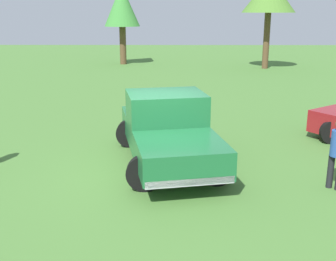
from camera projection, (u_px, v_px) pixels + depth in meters
The scene contains 3 objects.
ground_plane at pixel (155, 168), 10.70m from camera, with size 80.00×80.00×0.00m, color #477533.
pickup_truck at pixel (167, 127), 10.89m from camera, with size 3.06×5.26×1.83m.
tree_far_center at pixel (122, 7), 30.41m from camera, with size 2.59×2.59×5.69m.
Camera 1 is at (0.40, -10.03, 3.86)m, focal length 45.00 mm.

